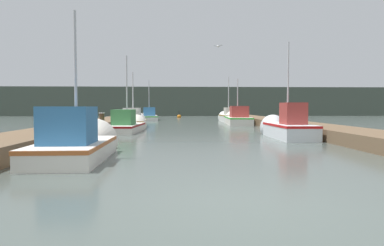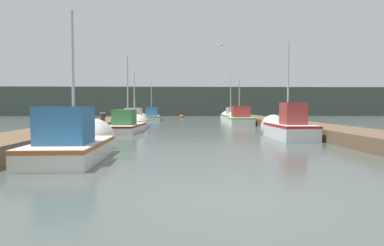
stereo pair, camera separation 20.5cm
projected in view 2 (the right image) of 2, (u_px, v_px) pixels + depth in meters
ground_plane at (235, 204)px, 5.16m from camera, size 200.00×200.00×0.00m
dock_left at (91, 126)px, 20.91m from camera, size 2.35×40.00×0.52m
dock_right at (294, 126)px, 21.34m from camera, size 2.35×40.00×0.52m
distant_shore_ridge at (185, 102)px, 60.57m from camera, size 120.00×16.00×4.50m
fishing_boat_0 at (76, 142)px, 9.85m from camera, size 1.77×4.54×4.68m
fishing_boat_1 at (286, 127)px, 16.17m from camera, size 1.51×4.61×4.84m
fishing_boat_2 at (129, 125)px, 20.50m from camera, size 1.84×5.68×4.94m
fishing_boat_3 at (135, 121)px, 25.05m from camera, size 1.89×4.85×4.50m
fishing_boat_4 at (239, 118)px, 28.45m from camera, size 2.12×6.24×4.28m
fishing_boat_5 at (230, 117)px, 33.16m from camera, size 1.47×5.01×4.67m
fishing_boat_6 at (151, 116)px, 37.94m from camera, size 2.25×6.25×4.93m
mooring_piling_0 at (234, 113)px, 37.47m from camera, size 0.37×0.37×1.39m
mooring_piling_1 at (103, 123)px, 18.98m from camera, size 0.31×0.31×1.14m
channel_buoy at (182, 117)px, 44.59m from camera, size 0.53×0.53×1.03m
seagull_lead at (219, 46)px, 20.84m from camera, size 0.54×0.37×0.12m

